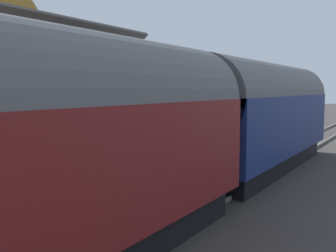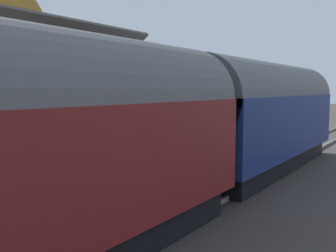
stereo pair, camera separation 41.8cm
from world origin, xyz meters
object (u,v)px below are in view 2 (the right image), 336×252
planter_by_door (135,128)px  lamp_post_platform (253,83)px  bench_near_building (163,133)px  planter_edge_far (215,123)px  planter_corner_building (72,163)px  bench_by_lamp (202,126)px  train (70,145)px  tree_far_left (83,65)px  tree_distant (5,34)px  station_building (39,111)px  tree_mid_background (130,71)px

planter_by_door → lamp_post_platform: 7.47m
bench_near_building → planter_edge_far: planter_edge_far is taller
bench_near_building → lamp_post_platform: 7.42m
planter_corner_building → lamp_post_platform: lamp_post_platform is taller
bench_by_lamp → planter_edge_far: 1.87m
planter_corner_building → train: bearing=-132.4°
planter_by_door → tree_far_left: (0.60, 4.01, 3.15)m
planter_by_door → tree_distant: 7.39m
planter_corner_building → tree_far_left: tree_far_left is taller
bench_by_lamp → station_building: bearing=172.5°
bench_by_lamp → planter_by_door: bearing=142.8°
bench_by_lamp → lamp_post_platform: lamp_post_platform is taller
tree_mid_background → planter_by_door: bearing=-139.2°
bench_by_lamp → bench_near_building: size_ratio=1.00×
tree_mid_background → station_building: bearing=-152.6°
planter_edge_far → tree_mid_background: tree_mid_background is taller
bench_by_lamp → planter_edge_far: size_ratio=1.53×
bench_near_building → lamp_post_platform: (6.98, -1.24, 2.19)m
planter_by_door → tree_mid_background: 9.13m
planter_by_door → lamp_post_platform: bearing=-28.0°
tree_far_left → station_building: bearing=-143.6°
bench_near_building → lamp_post_platform: size_ratio=0.37×
tree_mid_background → train: bearing=-143.7°
bench_by_lamp → tree_far_left: tree_far_left is taller
planter_by_door → planter_edge_far: bearing=-22.2°
bench_near_building → planter_by_door: bench_near_building is taller
station_building → tree_far_left: 8.58m
planter_corner_building → tree_far_left: bearing=44.4°
station_building → planter_edge_far: size_ratio=7.71×
tree_distant → bench_near_building: bearing=-68.7°
planter_by_door → tree_mid_background: size_ratio=0.14×
planter_edge_far → planter_by_door: 4.99m
planter_by_door → tree_far_left: 5.14m
station_building → lamp_post_platform: bearing=-11.0°
tree_distant → planter_edge_far: bearing=-40.2°
bench_near_building → planter_by_door: (0.67, 2.11, 0.01)m
station_building → tree_distant: (2.72, 5.82, 3.25)m
station_building → planter_corner_building: bearing=-109.2°
bench_near_building → planter_corner_building: bench_near_building is taller
planter_edge_far → planter_corner_building: bearing=-172.5°
tree_mid_background → tree_distant: tree_distant is taller
station_building → tree_mid_background: (12.61, 6.54, 1.99)m
train → bench_by_lamp: size_ratio=22.46×
planter_corner_building → planter_by_door: 7.77m
planter_corner_building → planter_edge_far: bearing=7.5°
station_building → planter_by_door: bearing=8.7°
tree_distant → lamp_post_platform: bearing=-40.3°
train → lamp_post_platform: (15.69, 2.68, 1.36)m
tree_distant → train: bearing=-118.7°
bench_by_lamp → planter_corner_building: (-9.74, -1.31, -0.16)m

